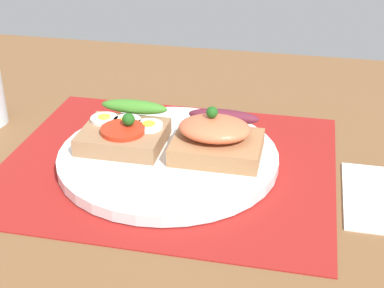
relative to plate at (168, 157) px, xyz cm
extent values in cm
cube|color=brown|center=(0.00, 0.00, -2.60)|extent=(120.00, 90.00, 3.20)
cube|color=maroon|center=(0.00, 0.00, -0.85)|extent=(40.64, 34.14, 0.30)
cylinder|color=white|center=(0.00, 0.00, 0.00)|extent=(27.10, 27.10, 1.40)
cube|color=#986E4B|center=(-5.98, 0.86, 1.78)|extent=(10.19, 8.84, 2.15)
cylinder|color=red|center=(-5.70, 0.23, 3.15)|extent=(5.48, 5.48, 0.60)
ellipsoid|color=#408329|center=(-5.98, 5.68, 3.75)|extent=(8.97, 2.20, 1.80)
sphere|color=#1E5919|center=(-5.18, 0.86, 4.25)|extent=(1.60, 1.60, 1.60)
cylinder|color=white|center=(-9.04, 2.59, 3.10)|extent=(3.53, 3.53, 0.50)
cylinder|color=yellow|center=(-9.04, 2.59, 3.43)|extent=(1.59, 1.59, 0.16)
cylinder|color=white|center=(-5.98, 2.62, 3.10)|extent=(3.53, 3.53, 0.50)
cylinder|color=yellow|center=(-5.98, 2.62, 3.43)|extent=(1.59, 1.59, 0.16)
cylinder|color=white|center=(-2.92, 1.90, 3.10)|extent=(3.53, 3.53, 0.50)
cylinder|color=yellow|center=(-2.92, 1.90, 3.43)|extent=(1.59, 1.59, 0.16)
cube|color=#A17148|center=(5.98, 0.60, 1.80)|extent=(10.64, 8.26, 2.20)
ellipsoid|color=#EF6B43|center=(5.58, 0.90, 4.14)|extent=(8.73, 6.61, 2.49)
ellipsoid|color=maroon|center=(5.98, 5.13, 3.80)|extent=(9.05, 2.20, 1.80)
sphere|color=#1E5919|center=(5.18, 1.20, 6.09)|extent=(1.40, 1.40, 1.40)
camera|label=1|loc=(15.66, -58.54, 34.24)|focal=52.74mm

